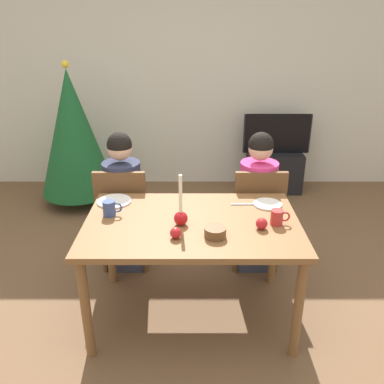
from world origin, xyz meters
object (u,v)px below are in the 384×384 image
(chair_right, at_px, (257,212))
(plate_right, at_px, (267,204))
(mug_left, at_px, (110,208))
(apple_near_candle, at_px, (176,233))
(tv_stand, at_px, (274,171))
(bowl_walnuts, at_px, (215,232))
(person_left_child, at_px, (124,204))
(christmas_tree, at_px, (73,133))
(dining_table, at_px, (192,232))
(plate_left, at_px, (114,201))
(candle_centerpiece, at_px, (181,215))
(apple_by_left_plate, at_px, (262,224))
(chair_left, at_px, (124,212))
(tv, at_px, (277,134))
(mug_right, at_px, (277,217))
(person_right_child, at_px, (257,204))

(chair_right, distance_m, plate_right, 0.44)
(mug_left, distance_m, apple_near_candle, 0.54)
(tv_stand, height_order, bowl_walnuts, bowl_walnuts)
(person_left_child, height_order, christmas_tree, christmas_tree)
(dining_table, height_order, plate_left, plate_left)
(candle_centerpiece, relative_size, apple_by_left_plate, 4.61)
(chair_left, relative_size, person_left_child, 0.77)
(dining_table, xyz_separation_m, tv, (1.00, 2.30, 0.04))
(apple_by_left_plate, bearing_deg, tv_stand, 76.72)
(mug_left, bearing_deg, plate_right, 8.58)
(chair_right, relative_size, person_left_child, 0.77)
(person_left_child, bearing_deg, chair_right, -1.71)
(plate_left, bearing_deg, person_left_child, 89.44)
(tv_stand, height_order, plate_right, plate_right)
(tv, distance_m, apple_near_candle, 2.75)
(christmas_tree, xyz_separation_m, apple_near_candle, (1.19, -2.15, -0.03))
(tv_stand, relative_size, mug_right, 5.12)
(chair_right, height_order, apple_by_left_plate, chair_right)
(plate_right, xyz_separation_m, bowl_walnuts, (-0.39, -0.45, 0.02))
(plate_right, bearing_deg, chair_right, 90.98)
(tv_stand, distance_m, plate_left, 2.59)
(dining_table, distance_m, plate_right, 0.60)
(chair_left, bearing_deg, bowl_walnuts, -49.37)
(person_right_child, distance_m, apple_near_candle, 1.09)
(chair_right, distance_m, person_right_child, 0.07)
(candle_centerpiece, bearing_deg, tv, 65.43)
(dining_table, distance_m, plate_left, 0.64)
(mug_right, bearing_deg, christmas_tree, 132.90)
(candle_centerpiece, xyz_separation_m, plate_right, (0.61, 0.30, -0.06))
(person_right_child, bearing_deg, chair_left, -178.29)
(tv_stand, relative_size, mug_left, 4.89)
(tv, relative_size, christmas_tree, 0.50)
(bowl_walnuts, distance_m, apple_by_left_plate, 0.31)
(dining_table, xyz_separation_m, person_right_child, (0.53, 0.64, -0.10))
(person_right_child, relative_size, christmas_tree, 0.74)
(mug_right, bearing_deg, dining_table, 175.47)
(chair_right, xyz_separation_m, tv, (0.47, 1.69, 0.20))
(christmas_tree, relative_size, apple_by_left_plate, 21.28)
(tv_stand, bearing_deg, bowl_walnuts, -109.01)
(tv, bearing_deg, mug_left, -125.00)
(tv, bearing_deg, christmas_tree, -170.77)
(plate_left, relative_size, bowl_walnuts, 1.84)
(christmas_tree, distance_m, mug_left, 1.99)
(mug_left, height_order, apple_near_candle, mug_left)
(bowl_walnuts, bearing_deg, mug_right, 21.71)
(plate_left, height_order, apple_near_candle, apple_near_candle)
(plate_right, relative_size, apple_near_candle, 2.88)
(person_right_child, relative_size, plate_left, 4.78)
(dining_table, relative_size, candle_centerpiece, 4.10)
(chair_left, bearing_deg, person_right_child, 1.71)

